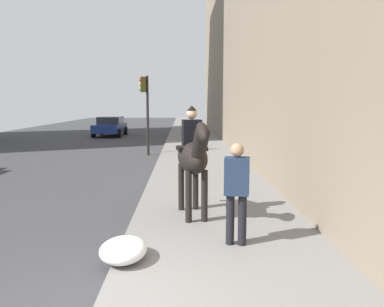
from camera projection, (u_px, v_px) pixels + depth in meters
name	position (u px, v px, depth m)	size (l,w,h in m)	color
mounted_horse_near	(193.00, 156.00, 7.79)	(2.14, 0.80, 2.29)	black
pedestrian_greeting	(237.00, 187.00, 6.25)	(0.33, 0.44, 1.70)	black
car_mid_lane	(110.00, 126.00, 28.44)	(4.02, 2.18, 1.44)	navy
traffic_light_near_curb	(146.00, 102.00, 17.74)	(0.20, 0.44, 3.71)	black
snow_pile_near	(123.00, 250.00, 5.72)	(0.92, 0.71, 0.32)	white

